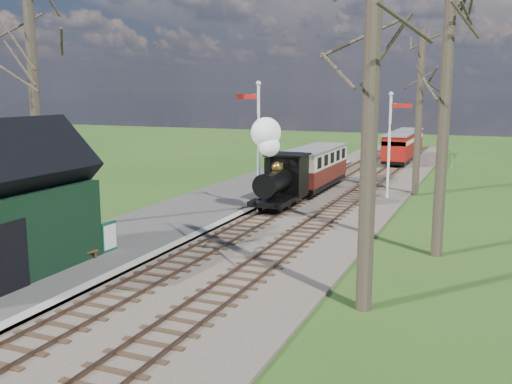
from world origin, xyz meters
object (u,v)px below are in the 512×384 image
Objects in this scene: locomotive at (278,170)px; red_carriage_a at (398,148)px; coach at (315,166)px; bench at (73,249)px; sign_board at (109,237)px; semaphore_far at (391,137)px; semaphore_near at (257,137)px; red_carriage_b at (408,142)px.

locomotive is 19.50m from red_carriage_a.
bench is at bearing -100.77° from coach.
bench is (-0.39, -1.41, -0.12)m from sign_board.
semaphore_far is 4.84m from coach.
semaphore_near is 1.94m from locomotive.
bench is (-5.81, -35.62, -0.79)m from red_carriage_b.
semaphore_far reaches higher than red_carriage_b.
semaphore_near is 1.33× the size of red_carriage_a.
bench is (-5.81, -30.12, -0.79)m from red_carriage_a.
semaphore_near reaches higher than sign_board.
semaphore_near is at bearing -96.37° from coach.
locomotive is at bearing -96.01° from red_carriage_b.
red_carriage_a is at bearing 97.15° from semaphore_far.
sign_board is at bearing -100.32° from coach.
semaphore_near is 3.99× the size of bench.
semaphore_far is 6.91m from locomotive.
sign_board is (-2.82, -15.47, -0.77)m from coach.
red_carriage_b reaches higher than bench.
locomotive reaches higher than sign_board.
sign_board is at bearing -99.00° from red_carriage_b.
red_carriage_b is at bearing 81.00° from sign_board.
semaphore_far is 0.81× the size of coach.
red_carriage_a is at bearing 82.30° from locomotive.
sign_board is at bearing -116.26° from semaphore_far.
sign_board is 1.47m from bench.
coach is 4.52× the size of bench.
red_carriage_a is (2.60, 13.25, -0.10)m from coach.
red_carriage_a reaches higher than bench.
red_carriage_b is at bearing 90.00° from red_carriage_a.
red_carriage_a is at bearing 79.32° from sign_board.
coach is 17.20m from bench.
bench is (-3.20, -10.81, -1.43)m from locomotive.
red_carriage_b is (-1.77, 19.64, -1.96)m from semaphore_far.
bench is at bearing -115.38° from semaphore_far.
red_carriage_a is (3.37, 20.14, -2.23)m from semaphore_near.
semaphore_far is 17.90m from bench.
semaphore_near is 7.25m from coach.
locomotive is 0.62× the size of coach.
coach is at bearing 89.89° from locomotive.
red_carriage_b is 36.10m from bench.
coach is at bearing 79.23° from bench.
coach is 6.72× the size of sign_board.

